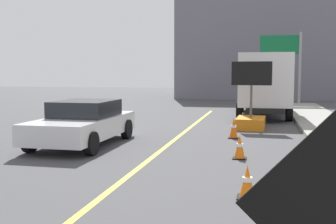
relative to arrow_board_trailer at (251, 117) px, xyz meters
name	(u,v)px	position (x,y,z in m)	size (l,w,h in m)	color
lane_center_stripe	(93,204)	(-2.44, -10.55, -0.48)	(0.14, 36.00, 0.01)	yellow
arrow_board_trailer	(251,117)	(0.00, 0.00, 0.00)	(1.60, 1.85, 2.70)	orange
box_truck	(263,83)	(0.50, 5.06, 1.25)	(2.70, 7.47, 3.14)	black
pickup_car	(83,123)	(-5.04, -5.02, 0.22)	(2.12, 4.58, 1.38)	silver
highway_guide_sign	(288,55)	(2.19, 12.72, 2.94)	(2.79, 0.26, 5.00)	gray
far_building_block	(258,50)	(0.07, 21.76, 3.82)	(13.73, 8.11, 8.60)	slate
traffic_cone_mid_lane	(247,182)	(0.15, -9.65, -0.18)	(0.36, 0.36, 0.61)	black
traffic_cone_far_lane	(240,147)	(-0.15, -6.16, -0.17)	(0.36, 0.36, 0.63)	black
traffic_cone_curbside	(234,128)	(-0.52, -2.73, -0.13)	(0.36, 0.36, 0.72)	black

